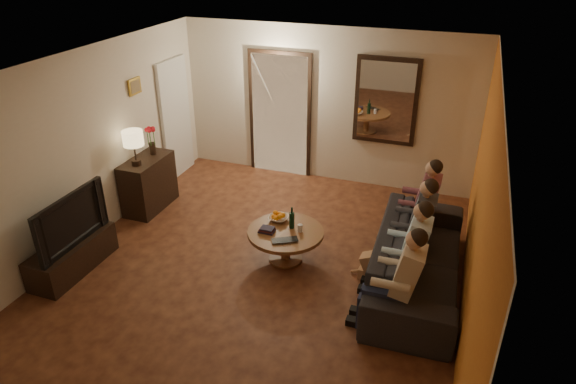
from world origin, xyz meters
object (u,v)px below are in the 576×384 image
(wine_bottle, at_px, (292,217))
(sofa, at_px, (418,259))
(person_d, at_px, (420,207))
(coffee_table, at_px, (286,245))
(dresser, at_px, (149,184))
(dog, at_px, (380,261))
(laptop, at_px, (286,242))
(person_b, at_px, (408,254))
(person_a, at_px, (400,285))
(tv_stand, at_px, (73,256))
(tv, at_px, (64,219))
(bowl, at_px, (279,218))
(person_c, at_px, (415,229))
(table_lamp, at_px, (134,148))

(wine_bottle, bearing_deg, sofa, -1.55)
(person_d, bearing_deg, coffee_table, -148.90)
(dresser, relative_size, dog, 1.65)
(sofa, xyz_separation_m, laptop, (-1.58, -0.34, 0.09))
(sofa, distance_m, wine_bottle, 1.65)
(dresser, distance_m, person_b, 4.19)
(wine_bottle, bearing_deg, person_a, -31.60)
(tv_stand, bearing_deg, wine_bottle, 25.41)
(coffee_table, height_order, laptop, laptop)
(tv, bearing_deg, coffee_table, -66.04)
(tv, relative_size, person_a, 0.98)
(sofa, distance_m, dog, 0.45)
(bowl, bearing_deg, wine_bottle, -27.55)
(dresser, bearing_deg, person_d, 4.15)
(dog, xyz_separation_m, bowl, (-1.43, 0.24, 0.20))
(dresser, relative_size, tv_stand, 0.76)
(sofa, relative_size, coffee_table, 2.54)
(sofa, relative_size, person_c, 2.10)
(tv, bearing_deg, laptop, -72.28)
(tv, height_order, laptop, tv)
(dresser, height_order, person_a, person_a)
(coffee_table, distance_m, bowl, 0.38)
(table_lamp, xyz_separation_m, dog, (3.74, -0.46, -0.81))
(tv, bearing_deg, dresser, 0.00)
(tv, xyz_separation_m, coffee_table, (2.50, 1.11, -0.52))
(dresser, bearing_deg, laptop, -19.89)
(tv_stand, xyz_separation_m, coffee_table, (2.50, 1.11, 0.02))
(tv_stand, bearing_deg, table_lamp, 90.00)
(table_lamp, bearing_deg, coffee_table, -9.99)
(bowl, bearing_deg, sofa, -5.03)
(tv_stand, relative_size, person_d, 1.02)
(coffee_table, bearing_deg, dog, -0.97)
(dresser, bearing_deg, dog, -10.31)
(tv_stand, distance_m, tv, 0.54)
(coffee_table, bearing_deg, person_a, -28.05)
(tv, relative_size, sofa, 0.47)
(tv, relative_size, person_d, 0.98)
(dog, xyz_separation_m, wine_bottle, (-1.20, 0.12, 0.32))
(dresser, height_order, tv, tv)
(tv, distance_m, laptop, 2.74)
(bowl, bearing_deg, laptop, -60.75)
(table_lamp, bearing_deg, laptop, -15.49)
(person_d, height_order, bowl, person_d)
(person_a, height_order, person_d, same)
(tv, bearing_deg, table_lamp, 0.00)
(person_b, bearing_deg, sofa, 71.57)
(person_c, distance_m, coffee_table, 1.67)
(tv_stand, xyz_separation_m, person_c, (4.08, 1.47, 0.40))
(dresser, bearing_deg, sofa, -8.22)
(table_lamp, xyz_separation_m, bowl, (2.32, -0.22, -0.61))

